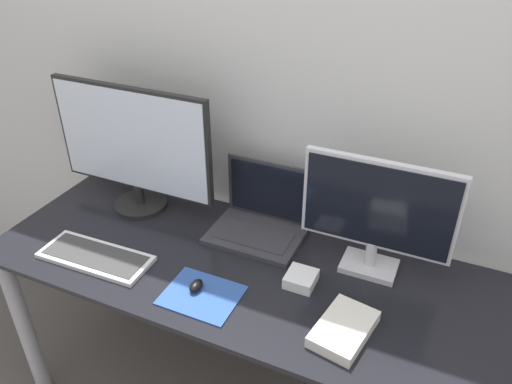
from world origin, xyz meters
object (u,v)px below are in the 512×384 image
at_px(monitor_right, 377,213).
at_px(laptop, 261,216).
at_px(keyboard, 96,257).
at_px(power_brick, 301,279).
at_px(book, 344,329).
at_px(mouse, 196,286).
at_px(monitor_left, 133,147).

xyz_separation_m(monitor_right, laptop, (-0.41, 0.05, -0.16)).
bearing_deg(keyboard, monitor_right, 21.49).
xyz_separation_m(laptop, keyboard, (-0.44, -0.38, -0.05)).
distance_m(monitor_right, power_brick, 0.32).
xyz_separation_m(laptop, book, (0.41, -0.36, -0.04)).
height_order(mouse, book, book).
height_order(monitor_right, power_brick, monitor_right).
bearing_deg(monitor_left, keyboard, -80.87).
height_order(monitor_left, mouse, monitor_left).
relative_size(monitor_left, keyboard, 1.66).
distance_m(keyboard, mouse, 0.39).
bearing_deg(book, laptop, 139.00).
height_order(monitor_left, laptop, monitor_left).
xyz_separation_m(monitor_left, keyboard, (0.05, -0.34, -0.25)).
bearing_deg(power_brick, laptop, 137.56).
bearing_deg(laptop, keyboard, -139.14).
xyz_separation_m(mouse, book, (0.47, 0.02, -0.00)).
xyz_separation_m(book, power_brick, (-0.18, 0.15, 0.00)).
distance_m(monitor_left, book, 1.00).
bearing_deg(monitor_left, monitor_right, 0.00).
bearing_deg(book, mouse, -177.75).
distance_m(monitor_left, keyboard, 0.42).
relative_size(mouse, power_brick, 0.61).
relative_size(laptop, power_brick, 3.42).
xyz_separation_m(monitor_left, mouse, (0.44, -0.33, -0.24)).
bearing_deg(mouse, monitor_right, 35.40).
distance_m(laptop, keyboard, 0.59).
distance_m(mouse, power_brick, 0.33).
xyz_separation_m(monitor_right, book, (0.00, -0.31, -0.20)).
distance_m(keyboard, power_brick, 0.70).
relative_size(mouse, book, 0.25).
height_order(laptop, power_brick, laptop).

